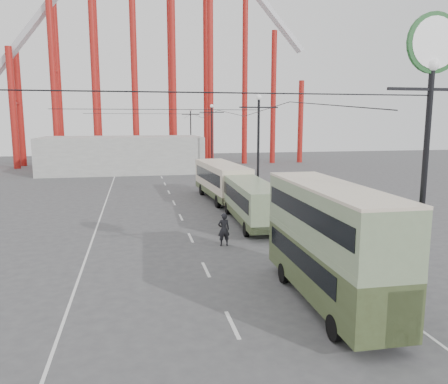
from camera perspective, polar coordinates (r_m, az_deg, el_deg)
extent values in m
plane|color=#434345|center=(18.39, 2.83, -13.95)|extent=(160.00, 160.00, 0.00)
cube|color=silver|center=(36.24, -6.14, -2.28)|extent=(0.15, 82.00, 0.01)
cube|color=silver|center=(38.30, 3.29, -1.61)|extent=(0.12, 120.00, 0.01)
cube|color=silver|center=(37.18, -15.54, -2.27)|extent=(0.12, 120.00, 0.01)
cylinder|color=black|center=(16.81, 24.49, -0.98)|extent=(0.20, 0.20, 9.00)
cylinder|color=black|center=(18.00, 23.55, -14.42)|extent=(0.44, 0.44, 0.50)
cube|color=black|center=(16.61, 25.39, 12.03)|extent=(3.20, 0.10, 0.10)
sphere|color=white|center=(16.68, 25.59, 14.76)|extent=(0.44, 0.44, 0.44)
cylinder|color=#1E5824|center=(16.77, 25.76, 17.13)|extent=(2.00, 0.12, 2.00)
cylinder|color=white|center=(16.77, 25.76, 17.13)|extent=(1.70, 0.16, 1.70)
cylinder|color=black|center=(35.84, 4.48, 4.88)|extent=(0.20, 0.20, 9.00)
cylinder|color=black|center=(36.42, 4.40, -1.80)|extent=(0.44, 0.44, 0.50)
cube|color=black|center=(35.75, 4.56, 10.96)|extent=(3.20, 0.10, 0.10)
sphere|color=white|center=(35.78, 4.58, 12.24)|extent=(0.44, 0.44, 0.44)
cylinder|color=black|center=(57.27, -1.59, 6.56)|extent=(0.20, 0.20, 9.00)
cylinder|color=black|center=(57.64, -1.57, 2.34)|extent=(0.44, 0.44, 0.50)
cube|color=black|center=(57.22, -1.61, 10.37)|extent=(3.20, 0.10, 0.10)
sphere|color=white|center=(57.24, -1.61, 11.17)|extent=(0.44, 0.44, 0.44)
cylinder|color=black|center=(79.02, -4.36, 7.30)|extent=(0.20, 0.20, 9.00)
cylinder|color=black|center=(79.28, -4.32, 4.23)|extent=(0.44, 0.44, 0.50)
cube|color=black|center=(78.98, -4.39, 10.06)|extent=(3.20, 0.10, 0.10)
sphere|color=white|center=(78.99, -4.40, 10.64)|extent=(0.44, 0.44, 0.44)
cylinder|color=maroon|center=(73.56, -25.85, 9.77)|extent=(1.00, 1.00, 18.00)
cylinder|color=maroon|center=(77.45, -25.12, 9.75)|extent=(1.00, 1.00, 18.00)
cylinder|color=maroon|center=(72.59, -21.39, 13.64)|extent=(1.00, 1.00, 27.00)
cylinder|color=maroon|center=(76.53, -20.88, 13.41)|extent=(1.00, 1.00, 27.00)
cylinder|color=maroon|center=(72.39, -16.71, 17.48)|extent=(1.00, 1.00, 36.00)
cylinder|color=maroon|center=(76.34, -16.43, 17.05)|extent=(1.00, 1.00, 36.00)
cylinder|color=maroon|center=(72.97, -11.85, 21.20)|extent=(1.00, 1.00, 45.00)
cylinder|color=maroon|center=(76.88, -11.84, 20.57)|extent=(1.00, 1.00, 45.00)
cylinder|color=maroon|center=(77.90, -7.13, 23.18)|extent=(1.00, 1.00, 52.00)
cylinder|color=maroon|center=(75.02, 2.75, 15.24)|extent=(0.90, 0.90, 30.00)
cylinder|color=maroon|center=(76.08, 6.46, 12.09)|extent=(0.90, 0.90, 22.00)
cylinder|color=maroon|center=(77.67, 9.96, 9.00)|extent=(0.90, 0.90, 14.00)
cube|color=silver|center=(77.81, 6.65, 21.69)|extent=(9.89, 2.00, 10.87)
cube|color=#989893|center=(63.56, -13.09, 4.79)|extent=(22.00, 10.00, 5.00)
cube|color=#394424|center=(18.04, 13.48, -9.65)|extent=(2.38, 8.98, 1.97)
cube|color=black|center=(17.91, 13.53, -8.44)|extent=(2.39, 7.19, 0.80)
cube|color=gray|center=(17.71, 13.61, -6.23)|extent=(2.40, 8.98, 0.27)
cube|color=gray|center=(17.45, 13.75, -2.69)|extent=(2.38, 8.98, 1.97)
cube|color=black|center=(17.43, 13.77, -2.40)|extent=(2.41, 8.44, 0.76)
cube|color=beige|center=(17.27, 13.89, 0.68)|extent=(2.40, 8.98, 0.11)
cylinder|color=black|center=(20.23, 7.78, -10.46)|extent=(0.27, 0.90, 0.89)
cylinder|color=black|center=(20.92, 13.13, -9.94)|extent=(0.27, 0.90, 0.89)
cylinder|color=black|center=(15.63, 14.22, -16.83)|extent=(0.27, 0.90, 0.89)
cylinder|color=black|center=(16.52, 20.85, -15.68)|extent=(0.27, 0.90, 0.89)
cube|color=gray|center=(31.06, 3.47, -1.04)|extent=(2.73, 10.64, 2.31)
cube|color=black|center=(30.99, 3.48, -0.34)|extent=(2.74, 9.49, 0.91)
cube|color=#394424|center=(31.24, 3.46, -2.69)|extent=(2.76, 10.64, 0.48)
cube|color=gray|center=(30.86, 3.50, 1.20)|extent=(2.75, 10.64, 0.15)
cylinder|color=black|center=(33.94, 0.53, -2.20)|extent=(0.30, 0.97, 0.96)
cylinder|color=black|center=(34.38, 4.09, -2.07)|extent=(0.30, 0.97, 0.96)
cylinder|color=black|center=(27.87, 2.84, -4.77)|extent=(0.30, 0.97, 0.96)
cylinder|color=black|center=(28.41, 7.13, -4.56)|extent=(0.30, 0.97, 0.96)
cube|color=beige|center=(40.07, -0.32, 1.63)|extent=(3.35, 10.98, 2.60)
cube|color=black|center=(40.01, -0.32, 2.25)|extent=(3.31, 9.68, 1.03)
cube|color=#394424|center=(40.22, -0.32, 0.18)|extent=(3.38, 10.98, 0.54)
cube|color=beige|center=(39.90, -0.32, 3.61)|extent=(3.37, 10.98, 0.17)
cylinder|color=black|center=(42.70, -2.86, 0.26)|extent=(0.37, 1.10, 1.08)
cylinder|color=black|center=(43.27, 0.31, 0.39)|extent=(0.37, 1.10, 1.08)
cylinder|color=black|center=(36.87, -0.89, -1.18)|extent=(0.37, 1.10, 1.08)
cylinder|color=black|center=(37.53, 2.74, -1.00)|extent=(0.37, 1.10, 1.08)
imported|color=black|center=(25.57, -0.03, -4.91)|extent=(0.74, 0.51, 1.95)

